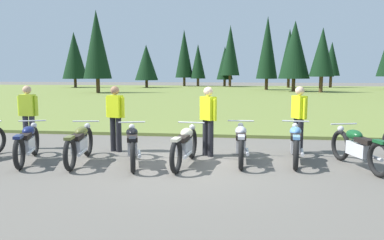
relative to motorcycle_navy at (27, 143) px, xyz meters
The scene contains 14 objects.
ground_plane 3.67m from the motorcycle_navy, ahead, with size 140.00×140.00×0.00m, color #605B54.
grass_moorland 25.94m from the motorcycle_navy, 81.96° to the left, with size 80.00×44.00×0.10m, color olive.
forest_treeline 36.81m from the motorcycle_navy, 80.80° to the left, with size 42.53×27.34×8.36m.
motorcycle_navy is the anchor object (origin of this frame).
motorcycle_olive 1.21m from the motorcycle_navy, ahead, with size 0.65×2.09×0.88m.
motorcycle_black 2.42m from the motorcycle_navy, ahead, with size 0.83×2.04×0.88m.
motorcycle_cream 3.57m from the motorcycle_navy, ahead, with size 0.62×2.10×0.88m.
motorcycle_silver 4.81m from the motorcycle_navy, ahead, with size 0.62×2.10×0.88m.
motorcycle_sky_blue 6.03m from the motorcycle_navy, ahead, with size 0.62×2.10×0.88m.
motorcycle_british_green 7.24m from the motorcycle_navy, ahead, with size 0.80×2.05×0.88m.
rider_checking_bike 6.45m from the motorcycle_navy, 15.41° to the left, with size 0.36×0.50×1.67m.
rider_in_hivis_vest 2.15m from the motorcycle_navy, 39.28° to the left, with size 0.53×0.32×1.67m.
rider_near_row_end 1.66m from the motorcycle_navy, 119.46° to the left, with size 0.55×0.24×1.67m.
rider_with_back_turned 4.17m from the motorcycle_navy, 15.50° to the left, with size 0.43×0.40×1.67m.
Camera 1 is at (1.10, -7.97, 2.00)m, focal length 34.75 mm.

